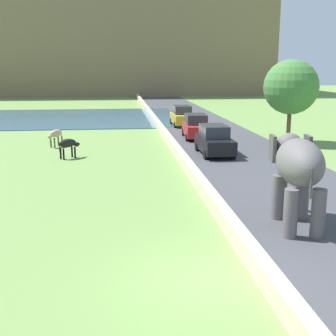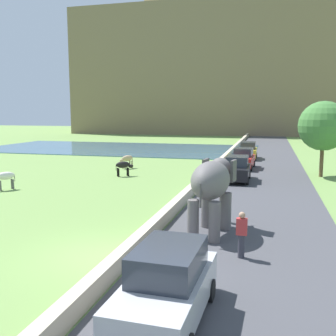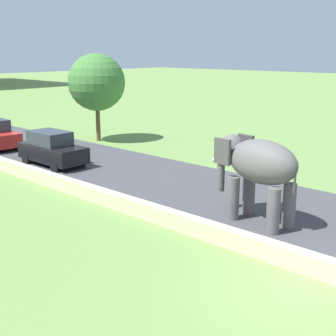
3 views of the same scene
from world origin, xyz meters
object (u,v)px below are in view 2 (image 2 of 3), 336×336
elephant (212,184)px  person_beside_elephant (242,234)px  cow_tan (127,159)px  car_silver (167,285)px  car_red (243,159)px  cow_black (124,165)px  car_yellow (248,151)px  car_black (237,169)px  cow_white (5,177)px

elephant → person_beside_elephant: 3.07m
cow_tan → car_silver: bearing=-67.1°
elephant → cow_tan: elephant is taller
car_red → cow_black: car_red is taller
car_silver → car_red: same height
elephant → car_yellow: elephant is taller
elephant → car_silver: (-0.03, -6.89, -1.14)m
person_beside_elephant → cow_black: size_ratio=1.27×
person_beside_elephant → car_black: bearing=95.4°
cow_tan → cow_white: bearing=-110.8°
car_silver → car_yellow: bearing=90.0°
car_black → person_beside_elephant: bearing=-84.6°
car_silver → cow_tan: car_silver is taller
car_black → cow_white: (-13.89, -6.77, -0.06)m
elephant → car_black: bearing=90.1°
person_beside_elephant → car_silver: (-1.39, -4.40, 0.03)m
car_silver → cow_black: size_ratio=3.15×
car_red → person_beside_elephant: bearing=-86.2°
elephant → car_silver: bearing=-90.2°
cow_white → cow_black: bearing=52.0°
cow_black → person_beside_elephant: bearing=-56.2°
person_beside_elephant → cow_white: person_beside_elephant is taller
car_black → car_silver: (0.00, -19.21, 0.00)m
car_black → cow_tan: car_black is taller
car_black → cow_black: (-8.57, 0.05, -0.06)m
car_silver → cow_white: bearing=138.1°
cow_white → cow_black: (5.33, 6.81, 0.00)m
car_silver → car_red: (0.00, 25.50, 0.00)m
car_black → car_yellow: bearing=90.0°
car_yellow → car_red: (0.00, -7.13, 0.00)m
cow_white → car_silver: bearing=-41.9°
cow_white → elephant: bearing=-21.7°
person_beside_elephant → car_red: (-1.39, 21.10, 0.03)m
car_silver → cow_black: bearing=114.0°
car_yellow → cow_black: 15.87m
elephant → car_yellow: size_ratio=0.88×
car_red → elephant: bearing=-89.9°
cow_tan → car_red: bearing=13.1°
cow_tan → cow_black: (1.23, -3.95, 0.00)m
cow_white → car_black: bearing=26.0°
elephant → cow_black: size_ratio=2.76×
cow_tan → cow_black: size_ratio=1.06×
person_beside_elephant → elephant: bearing=118.6°
person_beside_elephant → car_silver: bearing=-107.5°
car_black → car_silver: bearing=-90.0°
person_beside_elephant → cow_tan: (-11.18, 18.82, -0.04)m
elephant → car_red: 18.64m
elephant → car_yellow: (-0.03, 25.73, -1.14)m
person_beside_elephant → cow_white: (-15.28, 8.05, -0.04)m
car_black → car_silver: 19.21m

